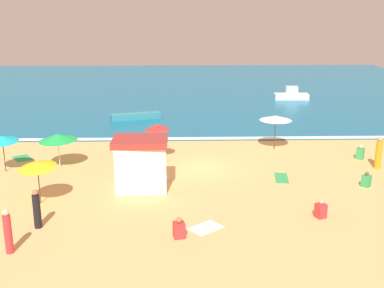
# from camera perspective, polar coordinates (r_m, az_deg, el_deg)

# --- Properties ---
(ground_plane) EXTENTS (60.00, 60.00, 0.00)m
(ground_plane) POSITION_cam_1_polar(r_m,az_deg,el_deg) (28.23, 1.04, -2.95)
(ground_plane) COLOR #E5B26B
(ocean_water) EXTENTS (60.00, 44.00, 0.10)m
(ocean_water) POSITION_cam_1_polar(r_m,az_deg,el_deg) (55.43, -0.23, 6.62)
(ocean_water) COLOR #146B93
(ocean_water) RESTS_ON ground_plane
(wave_breaker_foam) EXTENTS (57.00, 0.70, 0.01)m
(wave_breaker_foam) POSITION_cam_1_polar(r_m,az_deg,el_deg) (34.22, 0.58, 0.67)
(wave_breaker_foam) COLOR white
(wave_breaker_foam) RESTS_ON ocean_water
(lifeguard_cabana) EXTENTS (2.79, 2.14, 2.75)m
(lifeguard_cabana) POSITION_cam_1_polar(r_m,az_deg,el_deg) (24.88, -6.15, -2.31)
(lifeguard_cabana) COLOR white
(lifeguard_cabana) RESTS_ON ground_plane
(beach_umbrella_0) EXTENTS (2.13, 2.13, 2.34)m
(beach_umbrella_0) POSITION_cam_1_polar(r_m,az_deg,el_deg) (31.83, 9.96, 3.08)
(beach_umbrella_0) COLOR #4C3823
(beach_umbrella_0) RESTS_ON ground_plane
(beach_umbrella_1) EXTENTS (2.52, 2.53, 2.23)m
(beach_umbrella_1) POSITION_cam_1_polar(r_m,az_deg,el_deg) (23.88, -18.00, -2.39)
(beach_umbrella_1) COLOR #4C3823
(beach_umbrella_1) RESTS_ON ground_plane
(beach_umbrella_2) EXTENTS (2.01, 2.00, 2.35)m
(beach_umbrella_2) POSITION_cam_1_polar(r_m,az_deg,el_deg) (29.32, -4.16, 2.06)
(beach_umbrella_2) COLOR #4C3823
(beach_umbrella_2) RESTS_ON ground_plane
(beach_umbrella_3) EXTENTS (1.96, 1.98, 2.23)m
(beach_umbrella_3) POSITION_cam_1_polar(r_m,az_deg,el_deg) (29.21, -21.72, 0.59)
(beach_umbrella_3) COLOR #4C3823
(beach_umbrella_3) RESTS_ON ground_plane
(beach_umbrella_4) EXTENTS (3.18, 3.18, 2.08)m
(beach_umbrella_4) POSITION_cam_1_polar(r_m,az_deg,el_deg) (29.09, -15.74, 0.79)
(beach_umbrella_4) COLOR silver
(beach_umbrella_4) RESTS_ON ground_plane
(beachgoer_0) EXTENTS (0.52, 0.52, 1.95)m
(beachgoer_0) POSITION_cam_1_polar(r_m,az_deg,el_deg) (30.03, 21.39, -1.06)
(beachgoer_0) COLOR orange
(beachgoer_0) RESTS_ON ground_plane
(beachgoer_2) EXTENTS (0.40, 0.40, 1.76)m
(beachgoer_2) POSITION_cam_1_polar(r_m,az_deg,el_deg) (21.71, -18.05, -7.46)
(beachgoer_2) COLOR black
(beachgoer_2) RESTS_ON ground_plane
(beachgoer_3) EXTENTS (0.54, 0.54, 0.90)m
(beachgoer_3) POSITION_cam_1_polar(r_m,az_deg,el_deg) (20.03, -1.56, -10.10)
(beachgoer_3) COLOR red
(beachgoer_3) RESTS_ON ground_plane
(beachgoer_4) EXTENTS (0.55, 0.55, 0.85)m
(beachgoer_4) POSITION_cam_1_polar(r_m,az_deg,el_deg) (22.56, 15.12, -7.62)
(beachgoer_4) COLOR red
(beachgoer_4) RESTS_ON ground_plane
(beachgoer_5) EXTENTS (0.57, 0.57, 0.83)m
(beachgoer_5) POSITION_cam_1_polar(r_m,az_deg,el_deg) (27.01, 20.10, -4.09)
(beachgoer_5) COLOR green
(beachgoer_5) RESTS_ON ground_plane
(beachgoer_7) EXTENTS (0.60, 0.60, 0.93)m
(beachgoer_7) POSITION_cam_1_polar(r_m,az_deg,el_deg) (31.68, 19.44, -1.00)
(beachgoer_7) COLOR green
(beachgoer_7) RESTS_ON ground_plane
(beachgoer_9) EXTENTS (0.43, 0.43, 1.83)m
(beachgoer_9) POSITION_cam_1_polar(r_m,az_deg,el_deg) (19.95, -21.13, -9.76)
(beachgoer_9) COLOR red
(beachgoer_9) RESTS_ON ground_plane
(beach_towel_0) EXTENTS (1.28, 1.33, 0.01)m
(beach_towel_0) POSITION_cam_1_polar(r_m,az_deg,el_deg) (26.90, -3.90, -3.96)
(beach_towel_0) COLOR white
(beach_towel_0) RESTS_ON ground_plane
(beach_towel_1) EXTENTS (0.94, 1.80, 0.01)m
(beach_towel_1) POSITION_cam_1_polar(r_m,az_deg,el_deg) (27.17, 10.64, -4.00)
(beach_towel_1) COLOR green
(beach_towel_1) RESTS_ON ground_plane
(beach_towel_2) EXTENTS (1.68, 1.62, 0.01)m
(beach_towel_2) POSITION_cam_1_polar(r_m,az_deg,el_deg) (20.97, 1.67, -9.97)
(beach_towel_2) COLOR white
(beach_towel_2) RESTS_ON ground_plane
(beach_towel_3) EXTENTS (1.64, 1.77, 0.01)m
(beach_towel_3) POSITION_cam_1_polar(r_m,az_deg,el_deg) (31.95, -19.59, -1.60)
(beach_towel_3) COLOR green
(beach_towel_3) RESTS_ON ground_plane
(small_boat_0) EXTENTS (3.45, 1.44, 1.33)m
(small_boat_0) POSITION_cam_1_polar(r_m,az_deg,el_deg) (49.75, 11.78, 5.74)
(small_boat_0) COLOR white
(small_boat_0) RESTS_ON ocean_water
(small_boat_1) EXTENTS (4.22, 2.05, 0.50)m
(small_boat_1) POSITION_cam_1_polar(r_m,az_deg,el_deg) (40.37, -6.76, 3.33)
(small_boat_1) COLOR teal
(small_boat_1) RESTS_ON ocean_water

